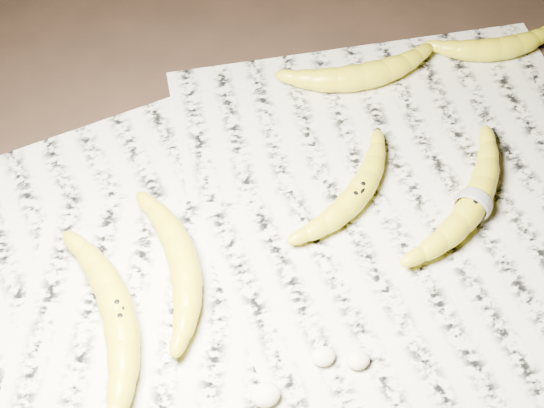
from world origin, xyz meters
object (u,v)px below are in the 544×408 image
object	(u,v)px
banana_left_a	(119,316)
banana_center	(357,193)
banana_left_b	(183,262)
banana_upper_a	(362,75)
banana_taped	(474,203)
banana_upper_b	(498,47)

from	to	relation	value
banana_left_a	banana_center	distance (m)	0.32
banana_left_a	banana_left_b	distance (m)	0.10
banana_upper_a	banana_center	bearing A→B (deg)	-109.70
banana_center	banana_taped	distance (m)	0.14
banana_left_b	banana_upper_a	size ratio (longest dim) A/B	0.98
banana_left_b	banana_upper_a	distance (m)	0.38
banana_upper_a	banana_taped	bearing A→B (deg)	-75.05
banana_upper_a	banana_upper_b	size ratio (longest dim) A/B	1.17
banana_taped	banana_upper_b	size ratio (longest dim) A/B	1.30
banana_taped	banana_upper_a	bearing A→B (deg)	61.38
banana_left_a	banana_center	bearing A→B (deg)	-76.48
banana_left_b	banana_upper_a	bearing A→B (deg)	-52.21
banana_left_a	banana_center	xyz separation A→B (m)	(0.31, 0.08, -0.00)
banana_left_b	banana_taped	xyz separation A→B (m)	(0.36, -0.03, -0.00)
banana_upper_b	banana_upper_a	bearing A→B (deg)	-174.30
banana_center	banana_upper_b	bearing A→B (deg)	-5.17
banana_left_a	banana_taped	distance (m)	0.45
banana_left_a	banana_upper_a	size ratio (longest dim) A/B	1.14
banana_center	banana_upper_a	distance (m)	0.21
banana_left_b	banana_upper_b	xyz separation A→B (m)	(0.52, 0.22, -0.00)
banana_taped	banana_upper_a	world-z (taller)	banana_upper_a
banana_left_b	banana_left_a	bearing A→B (deg)	121.08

